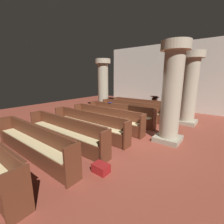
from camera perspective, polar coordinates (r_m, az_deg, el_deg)
name	(u,v)px	position (r m, az deg, el deg)	size (l,w,h in m)	color
ground_plane	(123,134)	(6.51, 3.94, -7.94)	(19.20, 19.20, 0.00)	brown
back_wall	(172,77)	(11.64, 21.42, 11.83)	(10.00, 0.16, 4.50)	beige
pew_row_0	(140,106)	(9.72, 10.33, 2.02)	(3.79, 0.46, 0.93)	brown
pew_row_1	(131,109)	(8.77, 6.99, 0.94)	(3.79, 0.46, 0.93)	brown
pew_row_2	(120,113)	(7.87, 2.86, -0.39)	(3.79, 0.47, 0.93)	brown
pew_row_3	(106,118)	(7.02, -2.31, -2.06)	(3.79, 0.46, 0.93)	brown
pew_row_4	(88,123)	(6.24, -8.84, -4.14)	(3.79, 0.46, 0.93)	brown
pew_row_5	(65,131)	(5.59, -17.11, -6.68)	(3.79, 0.47, 0.93)	brown
pew_row_6	(32,141)	(5.09, -27.39, -9.60)	(3.79, 0.46, 0.93)	brown
pillar_aisle_side	(190,88)	(8.40, 26.76, 8.06)	(1.02, 1.02, 3.45)	#9F967E
pillar_far_side	(103,84)	(10.76, -3.34, 10.23)	(1.02, 1.02, 3.45)	#9F967E
pillar_aisle_rear	(172,92)	(5.73, 21.24, 6.83)	(0.95, 0.95, 3.45)	#9F967E
lectern	(154,105)	(10.65, 15.36, 2.47)	(0.48, 0.45, 1.08)	#411E13
hymn_book	(110,102)	(8.37, -0.64, 3.53)	(0.14, 0.20, 0.03)	navy
kneeler_box_red	(101,168)	(4.08, -4.11, -20.01)	(0.40, 0.29, 0.22)	maroon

